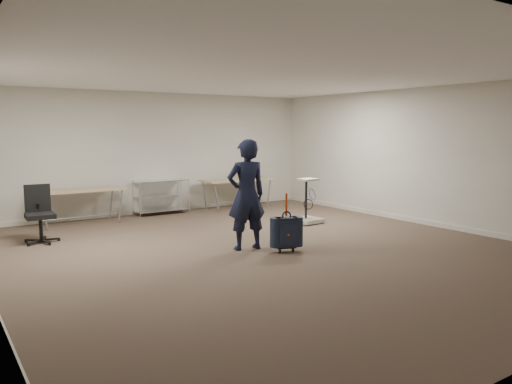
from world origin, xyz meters
TOP-DOWN VIEW (x-y plane):
  - ground at (0.00, 0.00)m, footprint 9.00×9.00m
  - room_shell at (0.00, 1.38)m, footprint 8.00×9.00m
  - folding_table_left at (-1.90, 3.95)m, footprint 1.80×0.75m
  - folding_table_right at (1.90, 3.95)m, footprint 1.80×0.75m
  - wire_shelf at (0.00, 4.20)m, footprint 1.22×0.47m
  - person at (-0.21, 0.23)m, footprint 0.72×0.53m
  - suitcase at (0.21, -0.29)m, footprint 0.39×0.31m
  - office_chair at (-2.91, 2.62)m, footprint 0.60×0.60m
  - equipment_cart at (2.09, 1.45)m, footprint 0.55×0.55m
  - cardboard_box at (2.39, 4.04)m, footprint 0.44×0.37m

SIDE VIEW (x-z plane):
  - ground at x=0.00m, z-range 0.00..0.00m
  - room_shell at x=0.00m, z-range -4.45..4.55m
  - equipment_cart at x=2.09m, z-range -0.22..0.71m
  - office_chair at x=-2.91m, z-range -0.20..0.80m
  - suitcase at x=0.21m, z-range -0.15..0.79m
  - wire_shelf at x=0.00m, z-range 0.04..0.84m
  - folding_table_left at x=-1.90m, z-range 0.31..1.04m
  - folding_table_right at x=1.90m, z-range 0.31..1.04m
  - cardboard_box at x=2.39m, z-range 0.73..1.01m
  - person at x=-0.21m, z-range 0.00..1.79m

